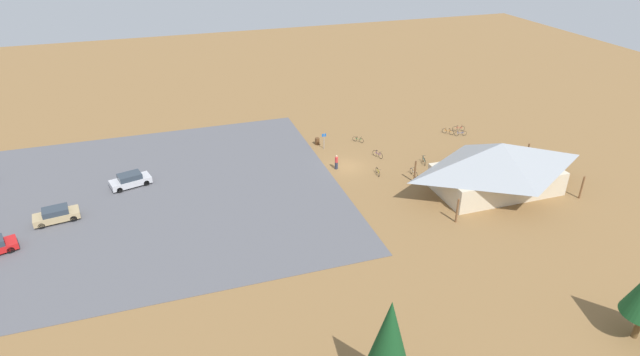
% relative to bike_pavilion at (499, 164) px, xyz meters
% --- Properties ---
extents(ground, '(160.00, 160.00, 0.00)m').
position_rel_bike_pavilion_xyz_m(ground, '(13.55, -10.46, -3.13)').
color(ground, olive).
rests_on(ground, ground).
extents(parking_lot_asphalt, '(42.15, 35.90, 0.05)m').
position_rel_bike_pavilion_xyz_m(parking_lot_asphalt, '(37.02, -10.38, -3.10)').
color(parking_lot_asphalt, '#56565B').
rests_on(parking_lot_asphalt, ground).
extents(bike_pavilion, '(15.49, 9.23, 5.63)m').
position_rel_bike_pavilion_xyz_m(bike_pavilion, '(0.00, 0.00, 0.00)').
color(bike_pavilion, beige).
rests_on(bike_pavilion, ground).
extents(trash_bin, '(0.60, 0.60, 0.90)m').
position_rel_bike_pavilion_xyz_m(trash_bin, '(14.83, -17.81, -2.68)').
color(trash_bin, brown).
rests_on(trash_bin, ground).
extents(lot_sign, '(0.56, 0.08, 2.20)m').
position_rel_bike_pavilion_xyz_m(lot_sign, '(14.43, -16.22, -1.72)').
color(lot_sign, '#99999E').
rests_on(lot_sign, ground).
extents(pine_west, '(2.78, 2.78, 7.99)m').
position_rel_bike_pavilion_xyz_m(pine_west, '(22.96, 21.18, 2.18)').
color(pine_west, brown).
rests_on(pine_west, ground).
extents(bicycle_white_near_porch, '(0.48, 1.68, 0.81)m').
position_rel_bike_pavilion_xyz_m(bicycle_white_near_porch, '(6.87, -5.91, -2.77)').
color(bicycle_white_near_porch, black).
rests_on(bicycle_white_near_porch, ground).
extents(bicycle_red_edge_north, '(1.75, 0.56, 0.84)m').
position_rel_bike_pavilion_xyz_m(bicycle_red_edge_north, '(-5.30, -15.99, -2.75)').
color(bicycle_red_edge_north, black).
rests_on(bicycle_red_edge_north, ground).
extents(bicycle_purple_near_sign, '(0.70, 1.66, 0.88)m').
position_rel_bike_pavilion_xyz_m(bicycle_purple_near_sign, '(8.87, -11.71, -2.73)').
color(bicycle_purple_near_sign, black).
rests_on(bicycle_purple_near_sign, ground).
extents(bicycle_teal_by_bin, '(0.61, 1.71, 0.88)m').
position_rel_bike_pavilion_xyz_m(bicycle_teal_by_bin, '(4.23, -8.32, -2.74)').
color(bicycle_teal_by_bin, black).
rests_on(bicycle_teal_by_bin, ground).
extents(bicycle_yellow_lone_west, '(0.48, 1.69, 0.84)m').
position_rel_bike_pavilion_xyz_m(bicycle_yellow_lone_west, '(10.78, -7.37, -2.76)').
color(bicycle_yellow_lone_west, black).
rests_on(bicycle_yellow_lone_west, ground).
extents(bicycle_orange_back_row, '(1.10, 1.35, 0.82)m').
position_rel_bike_pavilion_xyz_m(bicycle_orange_back_row, '(-3.35, -15.54, -2.76)').
color(bicycle_orange_back_row, black).
rests_on(bicycle_orange_back_row, ground).
extents(bicycle_green_lone_east, '(1.11, 1.29, 0.80)m').
position_rel_bike_pavilion_xyz_m(bicycle_green_lone_east, '(9.42, -16.84, -2.78)').
color(bicycle_green_lone_east, black).
rests_on(bicycle_green_lone_east, ground).
extents(bicycle_blue_edge_south, '(1.71, 0.50, 0.79)m').
position_rel_bike_pavilion_xyz_m(bicycle_blue_edge_south, '(-4.64, -14.42, -2.77)').
color(bicycle_blue_edge_south, black).
rests_on(bicycle_blue_edge_south, ground).
extents(car_silver_second_row, '(4.67, 2.99, 1.50)m').
position_rel_bike_pavilion_xyz_m(car_silver_second_row, '(38.16, -13.39, -2.34)').
color(car_silver_second_row, '#BCBCC1').
rests_on(car_silver_second_row, parking_lot_asphalt).
extents(car_tan_aisle_side, '(4.46, 2.47, 1.44)m').
position_rel_bike_pavilion_xyz_m(car_tan_aisle_side, '(45.14, -8.07, -2.37)').
color(car_tan_aisle_side, tan).
rests_on(car_tan_aisle_side, parking_lot_asphalt).
extents(visitor_by_pavilion, '(0.40, 0.38, 1.78)m').
position_rel_bike_pavilion_xyz_m(visitor_by_pavilion, '(14.87, -10.28, -2.19)').
color(visitor_by_pavilion, '#2D3347').
rests_on(visitor_by_pavilion, ground).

